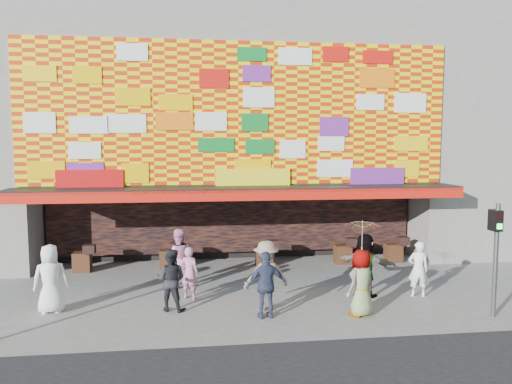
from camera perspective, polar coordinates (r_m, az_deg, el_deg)
ground at (r=14.17m, az=-0.42°, el=-13.10°), size 90.00×90.00×0.00m
shop_building at (r=21.56m, az=-3.08°, el=7.50°), size 15.20×9.40×10.00m
signal_right at (r=14.42m, az=25.77°, el=-5.70°), size 0.22×0.20×3.00m
ped_a at (r=14.63m, az=-22.44°, el=-9.15°), size 1.00×0.75×1.86m
ped_b at (r=14.87m, az=-7.62°, el=-9.13°), size 0.67×0.58×1.54m
ped_c at (r=13.94m, az=-9.70°, el=-9.84°), size 1.00×0.88×1.71m
ped_d at (r=13.77m, az=1.18°, el=-9.51°), size 1.31×0.85×1.91m
ped_e at (r=13.16m, az=1.20°, el=-10.58°), size 1.07×0.54×1.76m
ped_f at (r=15.29m, az=12.33°, el=-8.13°), size 1.70×1.55×1.89m
ped_g at (r=13.60m, az=11.94°, el=-10.12°), size 1.03×0.93×1.78m
ped_h at (r=15.69m, az=18.06°, el=-8.36°), size 0.67×0.50×1.66m
ped_i at (r=15.95m, az=-8.87°, el=-7.50°), size 0.95×0.76×1.88m
parasol at (r=13.32m, az=12.06°, el=-4.98°), size 1.10×1.11×1.81m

